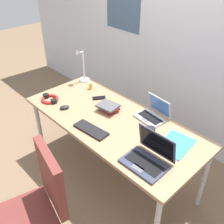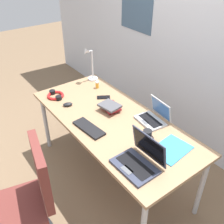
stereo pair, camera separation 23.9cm
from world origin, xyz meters
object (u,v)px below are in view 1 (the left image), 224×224
object	(u,v)px
desk_lamp	(81,66)
headphones	(50,99)
book_stack	(109,107)
coffee_mug	(151,132)
pill_bottle	(91,86)
laptop_back_right	(148,158)
laptop_front_left	(153,114)
computer_mouse	(64,107)
paper_folder_near_mouse	(176,144)
cell_phone	(99,98)
office_chair	(35,217)
external_keyboard	(91,130)

from	to	relation	value
desk_lamp	headphones	bearing A→B (deg)	-78.03
book_stack	coffee_mug	xyz separation A→B (m)	(0.54, -0.02, 0.01)
pill_bottle	headphones	bearing A→B (deg)	-102.18
laptop_back_right	laptop_front_left	bearing A→B (deg)	125.60
computer_mouse	paper_folder_near_mouse	bearing A→B (deg)	40.02
book_stack	coffee_mug	size ratio (longest dim) A/B	1.91
cell_phone	paper_folder_near_mouse	xyz separation A→B (m)	(0.99, -0.03, -0.00)
cell_phone	paper_folder_near_mouse	size ratio (longest dim) A/B	0.44
computer_mouse	cell_phone	world-z (taller)	computer_mouse
paper_folder_near_mouse	headphones	bearing A→B (deg)	-164.49
book_stack	office_chair	bearing A→B (deg)	-73.33
laptop_front_left	computer_mouse	size ratio (longest dim) A/B	3.03
laptop_back_right	office_chair	world-z (taller)	laptop_back_right
computer_mouse	coffee_mug	bearing A→B (deg)	40.24
laptop_front_left	office_chair	bearing A→B (deg)	-93.06
laptop_front_left	computer_mouse	xyz separation A→B (m)	(-0.70, -0.51, -0.02)
computer_mouse	laptop_back_right	bearing A→B (deg)	23.50
desk_lamp	coffee_mug	distance (m)	1.24
pill_bottle	book_stack	distance (m)	0.48
pill_bottle	laptop_front_left	bearing A→B (deg)	3.96
laptop_back_right	cell_phone	xyz separation A→B (m)	(-0.96, 0.35, -0.04)
external_keyboard	pill_bottle	world-z (taller)	pill_bottle
headphones	book_stack	bearing A→B (deg)	29.37
headphones	laptop_back_right	bearing A→B (deg)	1.91
desk_lamp	laptop_back_right	size ratio (longest dim) A/B	1.19
headphones	pill_bottle	world-z (taller)	pill_bottle
headphones	book_stack	xyz separation A→B (m)	(0.56, 0.31, 0.02)
computer_mouse	paper_folder_near_mouse	world-z (taller)	computer_mouse
desk_lamp	laptop_back_right	bearing A→B (deg)	-18.58
paper_folder_near_mouse	pill_bottle	bearing A→B (deg)	175.16
laptop_back_right	laptop_front_left	distance (m)	0.59
headphones	external_keyboard	bearing A→B (deg)	-1.60
external_keyboard	headphones	size ratio (longest dim) A/B	1.54
laptop_back_right	coffee_mug	distance (m)	0.32
office_chair	book_stack	bearing A→B (deg)	106.67
laptop_back_right	paper_folder_near_mouse	distance (m)	0.33
external_keyboard	book_stack	world-z (taller)	book_stack
external_keyboard	headphones	distance (m)	0.69
laptop_back_right	external_keyboard	bearing A→B (deg)	-174.05
headphones	pill_bottle	xyz separation A→B (m)	(0.10, 0.47, 0.03)
laptop_front_left	paper_folder_near_mouse	bearing A→B (deg)	-23.35
desk_lamp	pill_bottle	bearing A→B (deg)	-12.06
laptop_front_left	coffee_mug	size ratio (longest dim) A/B	2.58
pill_bottle	office_chair	bearing A→B (deg)	-57.22
external_keyboard	office_chair	world-z (taller)	office_chair
laptop_back_right	cell_phone	bearing A→B (deg)	159.79
headphones	coffee_mug	size ratio (longest dim) A/B	1.89
laptop_back_right	headphones	distance (m)	1.29
office_chair	computer_mouse	bearing A→B (deg)	130.23
computer_mouse	cell_phone	xyz separation A→B (m)	(0.08, 0.38, -0.01)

